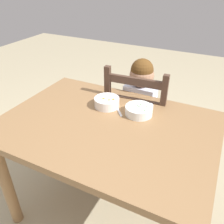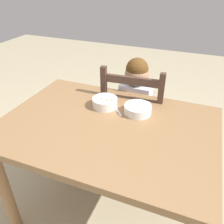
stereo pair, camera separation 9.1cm
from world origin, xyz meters
name	(u,v)px [view 1 (the left image)]	position (x,y,z in m)	size (l,w,h in m)	color
ground_plane	(108,209)	(0.00, 0.00, 0.00)	(8.00, 8.00, 0.00)	tan
dining_table	(106,140)	(0.00, 0.00, 0.63)	(1.19, 0.84, 0.75)	olive
dining_chair	(138,124)	(0.02, 0.47, 0.46)	(0.45, 0.45, 0.95)	#483125
child_figure	(138,104)	(0.02, 0.46, 0.64)	(0.32, 0.31, 0.97)	silver
bowl_of_peas	(139,110)	(0.13, 0.17, 0.78)	(0.16, 0.16, 0.05)	white
bowl_of_carrots	(107,102)	(-0.09, 0.17, 0.78)	(0.16, 0.16, 0.06)	white
spoon	(117,108)	(-0.01, 0.17, 0.75)	(0.10, 0.12, 0.01)	silver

